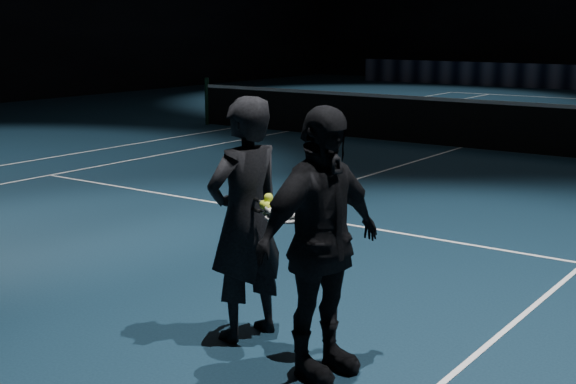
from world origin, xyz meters
name	(u,v)px	position (x,y,z in m)	size (l,w,h in m)	color
floor	(460,148)	(0.00, 0.00, 0.00)	(36.00, 36.00, 0.00)	black
court_lines	(460,148)	(0.00, 0.00, 0.00)	(10.98, 23.78, 0.01)	white
net_post_left	(207,101)	(-6.40, 0.00, 0.55)	(0.10, 0.10, 1.10)	black
net_mesh	(461,125)	(0.00, 0.00, 0.45)	(12.80, 0.02, 0.86)	black
net_tape	(462,100)	(0.00, 0.00, 0.92)	(12.80, 0.03, 0.07)	white
player_a	(245,219)	(2.53, -9.81, 0.92)	(0.67, 0.44, 1.83)	black
player_b	(320,243)	(3.35, -10.05, 0.92)	(1.07, 0.45, 1.83)	black
racket_lower	(283,218)	(2.96, -9.94, 1.01)	(0.68, 0.22, 0.03)	black
racket_upper	(283,210)	(2.93, -9.88, 1.05)	(0.68, 0.22, 0.03)	black
tennis_balls	(266,203)	(2.78, -9.88, 1.08)	(0.12, 0.10, 0.12)	gold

